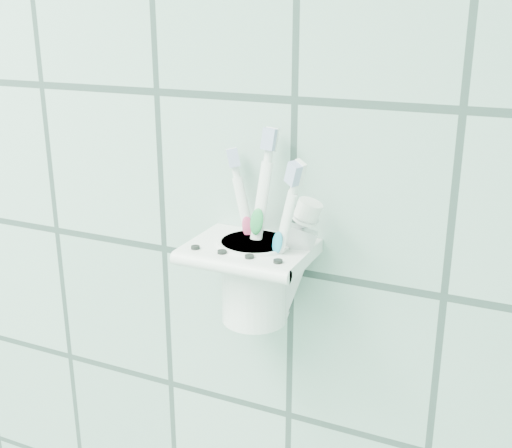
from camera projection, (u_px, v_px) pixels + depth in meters
holder_bracket at (250, 252)px, 0.68m from camera, size 0.13×0.11×0.04m
cup at (255, 277)px, 0.69m from camera, size 0.08×0.08×0.09m
toothbrush_pink at (265, 231)px, 0.69m from camera, size 0.05×0.03×0.18m
toothbrush_blue at (244, 225)px, 0.67m from camera, size 0.03×0.04×0.20m
toothbrush_orange at (265, 228)px, 0.67m from camera, size 0.06×0.05×0.19m
toothpaste_tube at (270, 245)px, 0.68m from camera, size 0.07×0.04×0.15m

